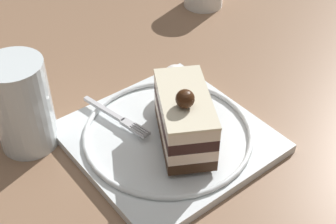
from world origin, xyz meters
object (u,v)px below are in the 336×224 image
object	(u,v)px
dessert_plate	(168,136)
fork	(117,117)
drink_glass_far	(23,110)
whipped_cream_dollop	(175,80)
cake_slice	(182,119)

from	to	relation	value
dessert_plate	fork	xyz separation A→B (m)	(-0.05, 0.05, 0.01)
dessert_plate	drink_glass_far	world-z (taller)	drink_glass_far
fork	drink_glass_far	distance (m)	0.11
dessert_plate	whipped_cream_dollop	size ratio (longest dim) A/B	6.18
dessert_plate	whipped_cream_dollop	world-z (taller)	whipped_cream_dollop
cake_slice	whipped_cream_dollop	size ratio (longest dim) A/B	3.08
whipped_cream_dollop	fork	distance (m)	0.09
cake_slice	whipped_cream_dollop	bearing A→B (deg)	65.31
dessert_plate	whipped_cream_dollop	distance (m)	0.08
cake_slice	fork	world-z (taller)	cake_slice
dessert_plate	fork	world-z (taller)	fork
fork	drink_glass_far	xyz separation A→B (m)	(-0.10, 0.03, 0.03)
cake_slice	fork	distance (m)	0.09
fork	dessert_plate	bearing A→B (deg)	-47.68
whipped_cream_dollop	fork	size ratio (longest dim) A/B	0.39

